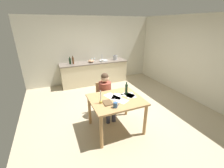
% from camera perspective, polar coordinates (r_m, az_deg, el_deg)
% --- Properties ---
extents(ground_plane, '(5.20, 5.20, 0.04)m').
position_cam_1_polar(ground_plane, '(4.47, 2.08, -9.65)').
color(ground_plane, tan).
extents(wall_back, '(5.20, 0.12, 2.60)m').
position_cam_1_polar(wall_back, '(6.33, -7.97, 12.60)').
color(wall_back, beige).
rests_on(wall_back, ground).
extents(wall_right, '(0.12, 5.20, 2.60)m').
position_cam_1_polar(wall_right, '(5.54, 27.81, 8.91)').
color(wall_right, beige).
rests_on(wall_right, ground).
extents(kitchen_counter, '(2.68, 0.64, 0.90)m').
position_cam_1_polar(kitchen_counter, '(6.19, -6.66, 4.35)').
color(kitchen_counter, beige).
rests_on(kitchen_counter, ground).
extents(dining_table, '(1.13, 0.98, 0.79)m').
position_cam_1_polar(dining_table, '(3.36, 1.54, -7.46)').
color(dining_table, tan).
rests_on(dining_table, ground).
extents(chair_at_table, '(0.41, 0.41, 0.88)m').
position_cam_1_polar(chair_at_table, '(4.04, -3.04, -4.92)').
color(chair_at_table, tan).
rests_on(chair_at_table, ground).
extents(person_seated, '(0.32, 0.59, 1.19)m').
position_cam_1_polar(person_seated, '(3.83, -2.30, -3.45)').
color(person_seated, brown).
rests_on(person_seated, ground).
extents(coffee_mug, '(0.13, 0.09, 0.11)m').
position_cam_1_polar(coffee_mug, '(2.97, 1.35, -7.95)').
color(coffee_mug, '#33598C').
rests_on(coffee_mug, dining_table).
extents(candlestick, '(0.06, 0.06, 0.28)m').
position_cam_1_polar(candlestick, '(3.11, -4.29, -5.99)').
color(candlestick, gold).
rests_on(candlestick, dining_table).
extents(book_magazine, '(0.19, 0.24, 0.02)m').
position_cam_1_polar(book_magazine, '(3.13, -1.69, -7.13)').
color(book_magazine, brown).
rests_on(book_magazine, dining_table).
extents(paper_letter, '(0.29, 0.35, 0.00)m').
position_cam_1_polar(paper_letter, '(3.42, -0.45, -4.59)').
color(paper_letter, white).
rests_on(paper_letter, dining_table).
extents(paper_bill, '(0.33, 0.36, 0.00)m').
position_cam_1_polar(paper_bill, '(3.49, 6.17, -4.16)').
color(paper_bill, white).
rests_on(paper_bill, dining_table).
extents(paper_envelope, '(0.33, 0.36, 0.00)m').
position_cam_1_polar(paper_envelope, '(3.25, 3.39, -6.20)').
color(paper_envelope, white).
rests_on(paper_envelope, dining_table).
extents(paper_receipt, '(0.25, 0.32, 0.00)m').
position_cam_1_polar(paper_receipt, '(3.49, 6.89, -4.23)').
color(paper_receipt, white).
rests_on(paper_receipt, dining_table).
extents(paper_notice, '(0.35, 0.36, 0.00)m').
position_cam_1_polar(paper_notice, '(3.41, 1.94, -4.71)').
color(paper_notice, white).
rests_on(paper_notice, dining_table).
extents(wine_bottle_on_table, '(0.06, 0.06, 0.30)m').
position_cam_1_polar(wine_bottle_on_table, '(3.47, 5.49, -2.00)').
color(wine_bottle_on_table, black).
rests_on(wine_bottle_on_table, dining_table).
extents(sink_unit, '(0.36, 0.36, 0.24)m').
position_cam_1_polar(sink_unit, '(6.18, -3.31, 8.98)').
color(sink_unit, '#B2B7BC').
rests_on(sink_unit, kitchen_counter).
extents(bottle_oil, '(0.08, 0.08, 0.27)m').
position_cam_1_polar(bottle_oil, '(5.89, -15.71, 8.45)').
color(bottle_oil, black).
rests_on(bottle_oil, kitchen_counter).
extents(bottle_vinegar, '(0.07, 0.07, 0.31)m').
position_cam_1_polar(bottle_vinegar, '(5.85, -14.63, 8.63)').
color(bottle_vinegar, '#593319').
rests_on(bottle_vinegar, kitchen_counter).
extents(mixing_bowl, '(0.23, 0.23, 0.10)m').
position_cam_1_polar(mixing_bowl, '(5.99, -8.00, 8.65)').
color(mixing_bowl, tan).
rests_on(mixing_bowl, kitchen_counter).
extents(stovetop_kettle, '(0.18, 0.18, 0.22)m').
position_cam_1_polar(stovetop_kettle, '(6.36, 1.23, 10.07)').
color(stovetop_kettle, '#B7BABF').
rests_on(stovetop_kettle, kitchen_counter).
extents(wine_glass_near_sink, '(0.07, 0.07, 0.15)m').
position_cam_1_polar(wine_glass_near_sink, '(6.20, -6.82, 9.70)').
color(wine_glass_near_sink, silver).
rests_on(wine_glass_near_sink, kitchen_counter).
extents(wine_glass_by_kettle, '(0.07, 0.07, 0.15)m').
position_cam_1_polar(wine_glass_by_kettle, '(6.17, -7.72, 9.61)').
color(wine_glass_by_kettle, silver).
rests_on(wine_glass_by_kettle, kitchen_counter).
extents(teacup_on_counter, '(0.12, 0.08, 0.09)m').
position_cam_1_polar(teacup_on_counter, '(6.01, -3.65, 8.82)').
color(teacup_on_counter, white).
rests_on(teacup_on_counter, kitchen_counter).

